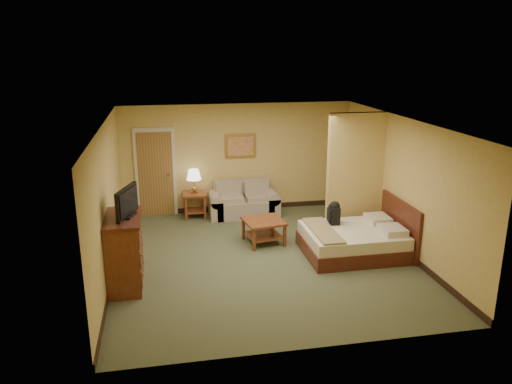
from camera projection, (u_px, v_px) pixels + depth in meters
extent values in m
plane|color=#4D5336|center=(263.00, 258.00, 9.48)|extent=(6.00, 6.00, 0.00)
plane|color=white|center=(263.00, 122.00, 8.75)|extent=(6.00, 6.00, 0.00)
cube|color=#D5B25B|center=(238.00, 158.00, 11.94)|extent=(5.50, 0.02, 2.60)
cube|color=#D5B25B|center=(107.00, 201.00, 8.62)|extent=(0.02, 6.00, 2.60)
cube|color=#D5B25B|center=(402.00, 185.00, 9.61)|extent=(0.02, 6.00, 2.60)
cube|color=#D5B25B|center=(355.00, 175.00, 10.38)|extent=(1.20, 0.15, 2.60)
cube|color=beige|center=(156.00, 172.00, 11.63)|extent=(0.94, 0.06, 2.10)
cube|color=brown|center=(156.00, 175.00, 11.63)|extent=(0.80, 0.04, 2.00)
cylinder|color=#A0743B|center=(169.00, 175.00, 11.63)|extent=(0.04, 0.12, 0.04)
cube|color=black|center=(238.00, 207.00, 12.28)|extent=(5.50, 0.02, 0.12)
cube|color=tan|center=(244.00, 208.00, 11.82)|extent=(1.35, 0.72, 0.40)
cube|color=tan|center=(242.00, 187.00, 11.99)|extent=(1.35, 0.17, 0.42)
cube|color=tan|center=(216.00, 208.00, 11.69)|extent=(0.29, 0.72, 0.45)
cube|color=tan|center=(272.00, 205.00, 11.93)|extent=(0.29, 0.72, 0.45)
cube|color=maroon|center=(194.00, 194.00, 11.62)|extent=(0.54, 0.54, 0.04)
cube|color=maroon|center=(195.00, 210.00, 11.74)|extent=(0.45, 0.45, 0.03)
cube|color=maroon|center=(186.00, 209.00, 11.46)|extent=(0.05, 0.05, 0.55)
cube|color=maroon|center=(205.00, 208.00, 11.54)|extent=(0.05, 0.05, 0.55)
cube|color=maroon|center=(185.00, 204.00, 11.87)|extent=(0.05, 0.05, 0.55)
cube|color=maroon|center=(203.00, 203.00, 11.95)|extent=(0.05, 0.05, 0.55)
cylinder|color=#A0743B|center=(194.00, 192.00, 11.61)|extent=(0.17, 0.17, 0.04)
cylinder|color=#A0743B|center=(194.00, 183.00, 11.55)|extent=(0.02, 0.02, 0.28)
cone|color=white|center=(194.00, 175.00, 11.49)|extent=(0.34, 0.34, 0.24)
cube|color=maroon|center=(264.00, 221.00, 10.11)|extent=(0.88, 0.88, 0.04)
cube|color=maroon|center=(264.00, 235.00, 10.20)|extent=(0.75, 0.75, 0.03)
cube|color=maroon|center=(251.00, 239.00, 9.81)|extent=(0.05, 0.05, 0.46)
cube|color=maroon|center=(276.00, 226.00, 10.55)|extent=(0.05, 0.05, 0.46)
cube|color=#B78E3F|center=(240.00, 146.00, 11.85)|extent=(0.75, 0.03, 0.58)
cube|color=#B86338|center=(241.00, 146.00, 11.83)|extent=(0.62, 0.02, 0.46)
cube|color=maroon|center=(124.00, 253.00, 8.25)|extent=(0.54, 1.07, 1.17)
cube|color=#491B11|center=(122.00, 218.00, 8.08)|extent=(0.60, 1.15, 0.06)
cube|color=black|center=(128.00, 215.00, 8.08)|extent=(0.30, 0.39, 0.03)
cube|color=black|center=(127.00, 202.00, 8.02)|extent=(0.31, 0.78, 0.48)
cube|color=#491B11|center=(352.00, 247.00, 9.66)|extent=(1.86, 1.49, 0.28)
cube|color=#FBF2CD|center=(353.00, 235.00, 9.59)|extent=(1.81, 1.43, 0.22)
cube|color=#491B11|center=(400.00, 226.00, 9.73)|extent=(0.06, 1.58, 1.02)
cube|color=silver|center=(392.00, 230.00, 9.36)|extent=(0.42, 0.51, 0.13)
cube|color=silver|center=(378.00, 219.00, 9.97)|extent=(0.42, 0.51, 0.13)
cube|color=#927D4F|center=(323.00, 231.00, 9.45)|extent=(0.42, 1.40, 0.05)
cube|color=black|center=(334.00, 215.00, 9.83)|extent=(0.20, 0.28, 0.35)
sphere|color=black|center=(335.00, 207.00, 9.78)|extent=(0.21, 0.21, 0.21)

